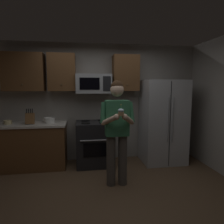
{
  "coord_description": "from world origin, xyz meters",
  "views": [
    {
      "loc": [
        -0.4,
        -2.82,
        1.66
      ],
      "look_at": [
        0.08,
        0.4,
        1.25
      ],
      "focal_mm": 32.28,
      "sensor_mm": 36.0,
      "label": 1
    }
  ],
  "objects_px": {
    "bowl_large_white": "(50,120)",
    "bowl_small_colored": "(8,122)",
    "person": "(117,127)",
    "cupcake": "(121,112)",
    "oven_range": "(95,143)",
    "refrigerator": "(163,122)",
    "microwave": "(94,84)",
    "knife_block": "(30,118)"
  },
  "relations": [
    {
      "from": "bowl_large_white",
      "to": "bowl_small_colored",
      "type": "xyz_separation_m",
      "value": [
        -0.8,
        -0.03,
        -0.02
      ]
    },
    {
      "from": "person",
      "to": "cupcake",
      "type": "distance_m",
      "value": 0.44
    },
    {
      "from": "oven_range",
      "to": "bowl_small_colored",
      "type": "bearing_deg",
      "value": 178.81
    },
    {
      "from": "refrigerator",
      "to": "cupcake",
      "type": "height_order",
      "value": "refrigerator"
    },
    {
      "from": "microwave",
      "to": "bowl_large_white",
      "type": "height_order",
      "value": "microwave"
    },
    {
      "from": "microwave",
      "to": "refrigerator",
      "type": "bearing_deg",
      "value": -6.03
    },
    {
      "from": "bowl_large_white",
      "to": "cupcake",
      "type": "distance_m",
      "value": 1.87
    },
    {
      "from": "refrigerator",
      "to": "oven_range",
      "type": "bearing_deg",
      "value": 178.5
    },
    {
      "from": "microwave",
      "to": "person",
      "type": "bearing_deg",
      "value": -74.0
    },
    {
      "from": "bowl_small_colored",
      "to": "microwave",
      "type": "bearing_deg",
      "value": 2.78
    },
    {
      "from": "person",
      "to": "refrigerator",
      "type": "bearing_deg",
      "value": 38.26
    },
    {
      "from": "knife_block",
      "to": "person",
      "type": "distance_m",
      "value": 1.85
    },
    {
      "from": "microwave",
      "to": "cupcake",
      "type": "bearing_deg",
      "value": -77.57
    },
    {
      "from": "bowl_large_white",
      "to": "oven_range",
      "type": "bearing_deg",
      "value": -3.95
    },
    {
      "from": "oven_range",
      "to": "knife_block",
      "type": "distance_m",
      "value": 1.4
    },
    {
      "from": "bowl_large_white",
      "to": "person",
      "type": "relative_size",
      "value": 0.13
    },
    {
      "from": "person",
      "to": "cupcake",
      "type": "bearing_deg",
      "value": -90.0
    },
    {
      "from": "refrigerator",
      "to": "cupcake",
      "type": "relative_size",
      "value": 10.35
    },
    {
      "from": "microwave",
      "to": "knife_block",
      "type": "xyz_separation_m",
      "value": [
        -1.28,
        -0.15,
        -0.69
      ]
    },
    {
      "from": "microwave",
      "to": "bowl_large_white",
      "type": "bearing_deg",
      "value": -176.51
    },
    {
      "from": "bowl_large_white",
      "to": "bowl_small_colored",
      "type": "distance_m",
      "value": 0.8
    },
    {
      "from": "knife_block",
      "to": "bowl_large_white",
      "type": "xyz_separation_m",
      "value": [
        0.36,
        0.09,
        -0.06
      ]
    },
    {
      "from": "bowl_small_colored",
      "to": "person",
      "type": "bearing_deg",
      "value": -26.42
    },
    {
      "from": "bowl_small_colored",
      "to": "refrigerator",
      "type": "bearing_deg",
      "value": -1.33
    },
    {
      "from": "oven_range",
      "to": "cupcake",
      "type": "height_order",
      "value": "cupcake"
    },
    {
      "from": "cupcake",
      "to": "microwave",
      "type": "bearing_deg",
      "value": 102.43
    },
    {
      "from": "refrigerator",
      "to": "knife_block",
      "type": "bearing_deg",
      "value": 179.8
    },
    {
      "from": "bowl_large_white",
      "to": "bowl_small_colored",
      "type": "relative_size",
      "value": 1.45
    },
    {
      "from": "oven_range",
      "to": "bowl_small_colored",
      "type": "height_order",
      "value": "bowl_small_colored"
    },
    {
      "from": "refrigerator",
      "to": "bowl_large_white",
      "type": "distance_m",
      "value": 2.42
    },
    {
      "from": "oven_range",
      "to": "cupcake",
      "type": "bearing_deg",
      "value": -76.47
    },
    {
      "from": "knife_block",
      "to": "person",
      "type": "bearing_deg",
      "value": -30.69
    },
    {
      "from": "bowl_small_colored",
      "to": "cupcake",
      "type": "height_order",
      "value": "cupcake"
    },
    {
      "from": "bowl_large_white",
      "to": "bowl_small_colored",
      "type": "bearing_deg",
      "value": -178.03
    },
    {
      "from": "cupcake",
      "to": "person",
      "type": "bearing_deg",
      "value": 90.0
    },
    {
      "from": "microwave",
      "to": "refrigerator",
      "type": "relative_size",
      "value": 0.41
    },
    {
      "from": "oven_range",
      "to": "cupcake",
      "type": "relative_size",
      "value": 5.36
    },
    {
      "from": "microwave",
      "to": "knife_block",
      "type": "height_order",
      "value": "microwave"
    },
    {
      "from": "knife_block",
      "to": "cupcake",
      "type": "distance_m",
      "value": 2.06
    },
    {
      "from": "knife_block",
      "to": "bowl_large_white",
      "type": "distance_m",
      "value": 0.38
    },
    {
      "from": "refrigerator",
      "to": "knife_block",
      "type": "height_order",
      "value": "refrigerator"
    },
    {
      "from": "person",
      "to": "cupcake",
      "type": "relative_size",
      "value": 10.13
    }
  ]
}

